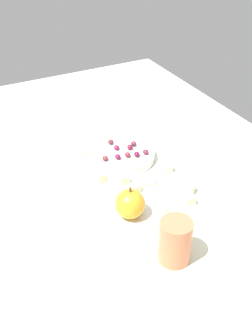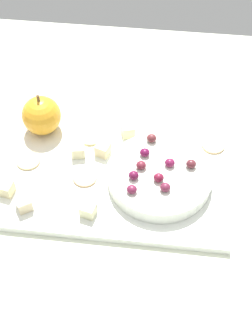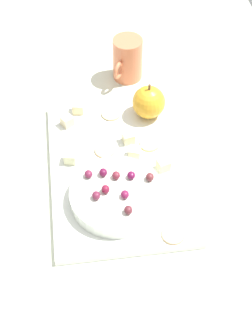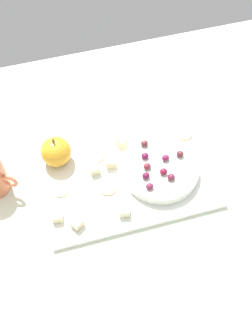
% 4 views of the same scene
% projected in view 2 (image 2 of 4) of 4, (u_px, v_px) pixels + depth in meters
% --- Properties ---
extents(table, '(1.44, 0.91, 0.05)m').
position_uv_depth(table, '(133.00, 198.00, 0.79)').
color(table, silver).
rests_on(table, ground).
extents(platter, '(0.38, 0.26, 0.01)m').
position_uv_depth(platter, '(115.00, 173.00, 0.79)').
color(platter, white).
rests_on(platter, table).
extents(serving_dish, '(0.17, 0.17, 0.03)m').
position_uv_depth(serving_dish, '(160.00, 176.00, 0.76)').
color(serving_dish, white).
rests_on(serving_dish, platter).
extents(apple_whole, '(0.07, 0.07, 0.07)m').
position_uv_depth(apple_whole, '(41.00, 115.00, 0.81)').
color(apple_whole, gold).
rests_on(apple_whole, platter).
extents(apple_stem, '(0.01, 0.01, 0.01)m').
position_uv_depth(apple_stem, '(38.00, 98.00, 0.78)').
color(apple_stem, brown).
rests_on(apple_stem, apple_whole).
extents(cheese_cube_0, '(0.03, 0.03, 0.02)m').
position_uv_depth(cheese_cube_0, '(6.00, 188.00, 0.74)').
color(cheese_cube_0, beige).
rests_on(cheese_cube_0, platter).
extents(cheese_cube_1, '(0.03, 0.03, 0.02)m').
position_uv_depth(cheese_cube_1, '(128.00, 130.00, 0.82)').
color(cheese_cube_1, beige).
rests_on(cheese_cube_1, platter).
extents(cheese_cube_2, '(0.03, 0.03, 0.02)m').
position_uv_depth(cheese_cube_2, '(103.00, 149.00, 0.80)').
color(cheese_cube_2, beige).
rests_on(cheese_cube_2, platter).
extents(cheese_cube_3, '(0.03, 0.03, 0.02)m').
position_uv_depth(cheese_cube_3, '(88.00, 210.00, 0.72)').
color(cheese_cube_3, beige).
rests_on(cheese_cube_3, platter).
extents(cheese_cube_4, '(0.03, 0.03, 0.02)m').
position_uv_depth(cheese_cube_4, '(24.00, 204.00, 0.72)').
color(cheese_cube_4, beige).
rests_on(cheese_cube_4, platter).
extents(cheese_cube_5, '(0.03, 0.03, 0.02)m').
position_uv_depth(cheese_cube_5, '(78.00, 150.00, 0.79)').
color(cheese_cube_5, beige).
rests_on(cheese_cube_5, platter).
extents(cracker_0, '(0.04, 0.04, 0.00)m').
position_uv_depth(cracker_0, '(28.00, 161.00, 0.79)').
color(cracker_0, '#DBBF86').
rests_on(cracker_0, platter).
extents(cracker_1, '(0.04, 0.04, 0.00)m').
position_uv_depth(cracker_1, '(85.00, 177.00, 0.77)').
color(cracker_1, '#E3B37F').
rests_on(cracker_1, platter).
extents(cracker_2, '(0.04, 0.04, 0.00)m').
position_uv_depth(cracker_2, '(213.00, 145.00, 0.81)').
color(cracker_2, '#DCB580').
rests_on(cracker_2, platter).
extents(cracker_3, '(0.04, 0.04, 0.00)m').
position_uv_depth(cracker_3, '(91.00, 137.00, 0.83)').
color(cracker_3, '#D5C280').
rests_on(cracker_3, platter).
extents(grape_0, '(0.02, 0.01, 0.01)m').
position_uv_depth(grape_0, '(145.00, 153.00, 0.76)').
color(grape_0, '#62133B').
rests_on(grape_0, serving_dish).
extents(grape_1, '(0.02, 0.01, 0.01)m').
position_uv_depth(grape_1, '(165.00, 187.00, 0.72)').
color(grape_1, maroon).
rests_on(grape_1, serving_dish).
extents(grape_2, '(0.02, 0.01, 0.01)m').
position_uv_depth(grape_2, '(152.00, 138.00, 0.78)').
color(grape_2, maroon).
rests_on(grape_2, serving_dish).
extents(grape_3, '(0.02, 0.01, 0.01)m').
position_uv_depth(grape_3, '(191.00, 164.00, 0.75)').
color(grape_3, maroon).
rests_on(grape_3, serving_dish).
extents(grape_4, '(0.02, 0.01, 0.01)m').
position_uv_depth(grape_4, '(141.00, 165.00, 0.75)').
color(grape_4, maroon).
rests_on(grape_4, serving_dish).
extents(grape_5, '(0.02, 0.01, 0.01)m').
position_uv_depth(grape_5, '(137.00, 176.00, 0.73)').
color(grape_5, '#5F1537').
rests_on(grape_5, serving_dish).
extents(grape_6, '(0.02, 0.01, 0.01)m').
position_uv_depth(grape_6, '(170.00, 163.00, 0.75)').
color(grape_6, maroon).
rests_on(grape_6, serving_dish).
extents(grape_7, '(0.02, 0.01, 0.01)m').
position_uv_depth(grape_7, '(159.00, 178.00, 0.73)').
color(grape_7, maroon).
rests_on(grape_7, serving_dish).
extents(grape_8, '(0.02, 0.01, 0.01)m').
position_uv_depth(grape_8, '(132.00, 189.00, 0.72)').
color(grape_8, maroon).
rests_on(grape_8, serving_dish).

